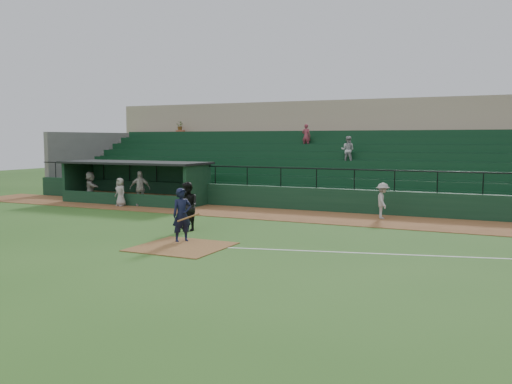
% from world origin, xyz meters
% --- Properties ---
extents(ground, '(90.00, 90.00, 0.00)m').
position_xyz_m(ground, '(0.00, 0.00, 0.00)').
color(ground, '#29511A').
rests_on(ground, ground).
extents(warning_track, '(40.00, 4.00, 0.03)m').
position_xyz_m(warning_track, '(0.00, 8.00, 0.01)').
color(warning_track, brown).
rests_on(warning_track, ground).
extents(home_plate_dirt, '(3.00, 3.00, 0.03)m').
position_xyz_m(home_plate_dirt, '(0.00, -1.00, 0.01)').
color(home_plate_dirt, brown).
rests_on(home_plate_dirt, ground).
extents(foul_line, '(17.49, 4.44, 0.01)m').
position_xyz_m(foul_line, '(8.00, 1.20, 0.01)').
color(foul_line, white).
rests_on(foul_line, ground).
extents(stadium_structure, '(38.00, 13.08, 6.40)m').
position_xyz_m(stadium_structure, '(-0.00, 16.46, 2.30)').
color(stadium_structure, '#10311D').
rests_on(stadium_structure, ground).
extents(dugout, '(8.90, 3.20, 2.42)m').
position_xyz_m(dugout, '(-9.75, 9.56, 1.33)').
color(dugout, '#10311D').
rests_on(dugout, ground).
extents(batter_at_plate, '(1.20, 0.86, 1.97)m').
position_xyz_m(batter_at_plate, '(-0.52, -0.16, 0.98)').
color(batter_at_plate, black).
rests_on(batter_at_plate, ground).
extents(umpire, '(1.21, 1.11, 2.00)m').
position_xyz_m(umpire, '(-1.68, 2.05, 1.00)').
color(umpire, black).
rests_on(umpire, ground).
extents(runner, '(0.96, 1.23, 1.67)m').
position_xyz_m(runner, '(4.78, 8.66, 0.87)').
color(runner, '#9F9A95').
rests_on(runner, warning_track).
extents(dugout_player_a, '(1.23, 0.90, 1.94)m').
position_xyz_m(dugout_player_a, '(-8.48, 7.88, 1.00)').
color(dugout_player_a, '#A39F99').
rests_on(dugout_player_a, warning_track).
extents(dugout_player_b, '(0.87, 0.69, 1.56)m').
position_xyz_m(dugout_player_b, '(-9.40, 7.34, 0.81)').
color(dugout_player_b, '#A19C96').
rests_on(dugout_player_b, warning_track).
extents(dugout_player_c, '(1.68, 1.39, 1.80)m').
position_xyz_m(dugout_player_c, '(-12.13, 8.02, 0.93)').
color(dugout_player_c, gray).
rests_on(dugout_player_c, warning_track).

